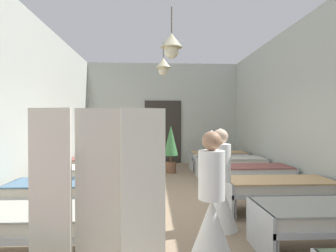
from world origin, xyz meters
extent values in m
cube|color=#8C755B|center=(0.00, 0.00, -0.05)|extent=(6.35, 11.19, 0.10)
cube|color=#B2B7AD|center=(0.00, 5.39, 1.92)|extent=(6.15, 0.20, 3.85)
cube|color=#B2B7AD|center=(-2.97, 0.00, 1.92)|extent=(0.20, 10.59, 3.85)
cube|color=#B2B7AD|center=(2.97, 0.00, 1.92)|extent=(0.20, 10.59, 3.85)
cube|color=#2D2823|center=(0.00, 5.27, 1.20)|extent=(1.40, 0.06, 2.40)
cylinder|color=brown|center=(-0.01, 0.00, 3.59)|extent=(0.02, 0.02, 0.51)
cone|color=beige|center=(-0.01, 0.00, 3.19)|extent=(0.44, 0.44, 0.28)
sphere|color=beige|center=(-0.01, 0.00, 2.97)|extent=(0.28, 0.28, 0.28)
cylinder|color=brown|center=(-0.08, 2.47, 3.63)|extent=(0.02, 0.02, 0.43)
cone|color=beige|center=(-0.08, 2.47, 3.26)|extent=(0.44, 0.44, 0.28)
sphere|color=beige|center=(-0.08, 2.47, 3.04)|extent=(0.28, 0.28, 0.28)
cylinder|color=#B7BCC1|center=(-0.95, -1.94, 0.17)|extent=(0.03, 0.03, 0.34)
cube|color=#B7BCC1|center=(-1.82, -2.30, 0.38)|extent=(1.90, 0.84, 0.07)
cube|color=#B7BCC1|center=(-0.89, -2.30, 0.29)|extent=(0.04, 0.84, 0.57)
cube|color=silver|center=(-1.82, -2.30, 0.48)|extent=(1.82, 0.78, 0.14)
cube|color=#9E9E93|center=(-1.82, -2.30, 0.56)|extent=(1.86, 0.82, 0.02)
cylinder|color=#B7BCC1|center=(0.95, -1.94, 0.17)|extent=(0.03, 0.03, 0.34)
cube|color=#B7BCC1|center=(1.82, -2.30, 0.38)|extent=(1.90, 0.84, 0.07)
cube|color=#B7BCC1|center=(0.89, -2.30, 0.29)|extent=(0.04, 0.84, 0.57)
cube|color=silver|center=(1.82, -2.30, 0.48)|extent=(1.82, 0.78, 0.14)
cube|color=#9E9E93|center=(1.82, -2.30, 0.56)|extent=(1.86, 0.82, 0.02)
cylinder|color=#B7BCC1|center=(-2.69, -1.13, 0.17)|extent=(0.03, 0.03, 0.34)
cylinder|color=#B7BCC1|center=(-2.69, -0.41, 0.17)|extent=(0.03, 0.03, 0.34)
cylinder|color=#B7BCC1|center=(-0.95, -1.13, 0.17)|extent=(0.03, 0.03, 0.34)
cylinder|color=#B7BCC1|center=(-0.95, -0.41, 0.17)|extent=(0.03, 0.03, 0.34)
cube|color=#B7BCC1|center=(-1.82, -0.77, 0.38)|extent=(1.90, 0.84, 0.07)
cube|color=#B7BCC1|center=(-2.75, -0.77, 0.29)|extent=(0.04, 0.84, 0.57)
cube|color=#B7BCC1|center=(-0.89, -0.77, 0.29)|extent=(0.04, 0.84, 0.57)
cube|color=silver|center=(-1.82, -0.77, 0.48)|extent=(1.82, 0.78, 0.14)
cube|color=slate|center=(-1.82, -0.77, 0.56)|extent=(1.86, 0.82, 0.02)
cylinder|color=#B7BCC1|center=(0.95, -1.13, 0.17)|extent=(0.03, 0.03, 0.34)
cylinder|color=#B7BCC1|center=(0.95, -0.41, 0.17)|extent=(0.03, 0.03, 0.34)
cylinder|color=#B7BCC1|center=(2.69, -0.41, 0.17)|extent=(0.03, 0.03, 0.34)
cube|color=#B7BCC1|center=(1.82, -0.77, 0.38)|extent=(1.90, 0.84, 0.07)
cube|color=#B7BCC1|center=(0.89, -0.77, 0.29)|extent=(0.04, 0.84, 0.57)
cube|color=#B7BCC1|center=(2.75, -0.77, 0.29)|extent=(0.04, 0.84, 0.57)
cube|color=silver|center=(1.82, -0.77, 0.48)|extent=(1.82, 0.78, 0.14)
cube|color=tan|center=(1.82, -0.77, 0.56)|extent=(1.86, 0.82, 0.02)
cylinder|color=#B7BCC1|center=(-2.69, 0.41, 0.17)|extent=(0.03, 0.03, 0.34)
cylinder|color=#B7BCC1|center=(-2.69, 1.13, 0.17)|extent=(0.03, 0.03, 0.34)
cylinder|color=#B7BCC1|center=(-0.95, 0.41, 0.17)|extent=(0.03, 0.03, 0.34)
cylinder|color=#B7BCC1|center=(-0.95, 1.13, 0.17)|extent=(0.03, 0.03, 0.34)
cube|color=#B7BCC1|center=(-1.82, 0.77, 0.38)|extent=(1.90, 0.84, 0.07)
cube|color=#B7BCC1|center=(-2.75, 0.77, 0.29)|extent=(0.04, 0.84, 0.57)
cube|color=#B7BCC1|center=(-0.89, 0.77, 0.29)|extent=(0.04, 0.84, 0.57)
cube|color=white|center=(-1.82, 0.77, 0.48)|extent=(1.82, 0.78, 0.14)
cube|color=beige|center=(-1.82, 0.77, 0.56)|extent=(1.86, 0.82, 0.02)
cylinder|color=#B7BCC1|center=(0.95, 0.41, 0.17)|extent=(0.03, 0.03, 0.34)
cylinder|color=#B7BCC1|center=(0.95, 1.13, 0.17)|extent=(0.03, 0.03, 0.34)
cylinder|color=#B7BCC1|center=(2.69, 0.41, 0.17)|extent=(0.03, 0.03, 0.34)
cylinder|color=#B7BCC1|center=(2.69, 1.13, 0.17)|extent=(0.03, 0.03, 0.34)
cube|color=#B7BCC1|center=(1.82, 0.77, 0.38)|extent=(1.90, 0.84, 0.07)
cube|color=#B7BCC1|center=(0.89, 0.77, 0.29)|extent=(0.04, 0.84, 0.57)
cube|color=#B7BCC1|center=(2.75, 0.77, 0.29)|extent=(0.04, 0.84, 0.57)
cube|color=white|center=(1.82, 0.77, 0.48)|extent=(1.82, 0.78, 0.14)
cube|color=#8C4C47|center=(1.82, 0.77, 0.56)|extent=(1.86, 0.82, 0.02)
cylinder|color=#B7BCC1|center=(-2.69, 1.94, 0.17)|extent=(0.03, 0.03, 0.34)
cylinder|color=#B7BCC1|center=(-2.69, 2.66, 0.17)|extent=(0.03, 0.03, 0.34)
cylinder|color=#B7BCC1|center=(-0.95, 1.94, 0.17)|extent=(0.03, 0.03, 0.34)
cylinder|color=#B7BCC1|center=(-0.95, 2.66, 0.17)|extent=(0.03, 0.03, 0.34)
cube|color=#B7BCC1|center=(-1.82, 2.30, 0.38)|extent=(1.90, 0.84, 0.07)
cube|color=#B7BCC1|center=(-2.75, 2.30, 0.29)|extent=(0.04, 0.84, 0.57)
cube|color=#B7BCC1|center=(-0.89, 2.30, 0.29)|extent=(0.04, 0.84, 0.57)
cube|color=silver|center=(-1.82, 2.30, 0.48)|extent=(1.82, 0.78, 0.14)
cube|color=#8C4C47|center=(-1.82, 2.30, 0.56)|extent=(1.86, 0.82, 0.02)
cylinder|color=#B7BCC1|center=(0.95, 1.94, 0.17)|extent=(0.03, 0.03, 0.34)
cylinder|color=#B7BCC1|center=(0.95, 2.66, 0.17)|extent=(0.03, 0.03, 0.34)
cylinder|color=#B7BCC1|center=(2.69, 1.94, 0.17)|extent=(0.03, 0.03, 0.34)
cylinder|color=#B7BCC1|center=(2.69, 2.66, 0.17)|extent=(0.03, 0.03, 0.34)
cube|color=#B7BCC1|center=(1.82, 2.30, 0.38)|extent=(1.90, 0.84, 0.07)
cube|color=#B7BCC1|center=(0.89, 2.30, 0.29)|extent=(0.04, 0.84, 0.57)
cube|color=#B7BCC1|center=(2.75, 2.30, 0.29)|extent=(0.04, 0.84, 0.57)
cube|color=silver|center=(1.82, 2.30, 0.48)|extent=(1.82, 0.78, 0.14)
cube|color=beige|center=(1.82, 2.30, 0.56)|extent=(1.86, 0.82, 0.02)
cylinder|color=#B7BCC1|center=(-2.69, 3.47, 0.17)|extent=(0.03, 0.03, 0.34)
cylinder|color=#B7BCC1|center=(-2.69, 4.19, 0.17)|extent=(0.03, 0.03, 0.34)
cylinder|color=#B7BCC1|center=(-0.95, 3.47, 0.17)|extent=(0.03, 0.03, 0.34)
cylinder|color=#B7BCC1|center=(-0.95, 4.19, 0.17)|extent=(0.03, 0.03, 0.34)
cube|color=#B7BCC1|center=(-1.82, 3.83, 0.38)|extent=(1.90, 0.84, 0.07)
cube|color=#B7BCC1|center=(-2.75, 3.83, 0.29)|extent=(0.04, 0.84, 0.57)
cube|color=#B7BCC1|center=(-0.89, 3.83, 0.29)|extent=(0.04, 0.84, 0.57)
cube|color=white|center=(-1.82, 3.83, 0.48)|extent=(1.82, 0.78, 0.14)
cube|color=beige|center=(-1.82, 3.83, 0.56)|extent=(1.86, 0.82, 0.02)
cylinder|color=#B7BCC1|center=(0.95, 3.47, 0.17)|extent=(0.03, 0.03, 0.34)
cylinder|color=#B7BCC1|center=(0.95, 4.19, 0.17)|extent=(0.03, 0.03, 0.34)
cylinder|color=#B7BCC1|center=(2.69, 3.47, 0.17)|extent=(0.03, 0.03, 0.34)
cylinder|color=#B7BCC1|center=(2.69, 4.19, 0.17)|extent=(0.03, 0.03, 0.34)
cube|color=#B7BCC1|center=(1.82, 3.83, 0.38)|extent=(1.90, 0.84, 0.07)
cube|color=#B7BCC1|center=(0.89, 3.83, 0.29)|extent=(0.04, 0.84, 0.57)
cube|color=#B7BCC1|center=(2.75, 3.83, 0.29)|extent=(0.04, 0.84, 0.57)
cube|color=white|center=(1.82, 3.83, 0.48)|extent=(1.82, 0.78, 0.14)
cube|color=tan|center=(1.82, 3.83, 0.56)|extent=(1.86, 0.82, 0.02)
cone|color=white|center=(0.62, -1.47, 0.35)|extent=(0.52, 0.52, 0.70)
cylinder|color=white|center=(0.62, -1.47, 0.97)|extent=(0.30, 0.30, 0.55)
sphere|color=beige|center=(0.62, -1.47, 1.36)|extent=(0.22, 0.22, 0.22)
cone|color=white|center=(0.62, -1.47, 1.44)|extent=(0.18, 0.18, 0.10)
cone|color=white|center=(0.29, -2.42, 0.35)|extent=(0.52, 0.52, 0.70)
cylinder|color=white|center=(0.29, -2.42, 0.97)|extent=(0.30, 0.30, 0.55)
sphere|color=#A87A5B|center=(0.29, -2.42, 1.36)|extent=(0.22, 0.22, 0.22)
cone|color=white|center=(0.29, -2.42, 1.44)|extent=(0.18, 0.18, 0.10)
cylinder|color=brown|center=(0.17, 3.13, 0.17)|extent=(0.33, 0.33, 0.34)
cylinder|color=brown|center=(0.17, 3.13, 0.44)|extent=(0.06, 0.06, 0.20)
cone|color=#3D7A42|center=(0.17, 3.13, 1.00)|extent=(0.45, 0.45, 0.93)
cube|color=silver|center=(-1.29, -2.99, 0.85)|extent=(0.41, 0.13, 1.70)
cube|color=silver|center=(-0.87, -2.93, 0.85)|extent=(0.42, 0.05, 1.70)
cube|color=silver|center=(-0.45, -2.99, 0.85)|extent=(0.41, 0.17, 1.70)
camera|label=1|loc=(-0.36, -5.55, 1.57)|focal=30.07mm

